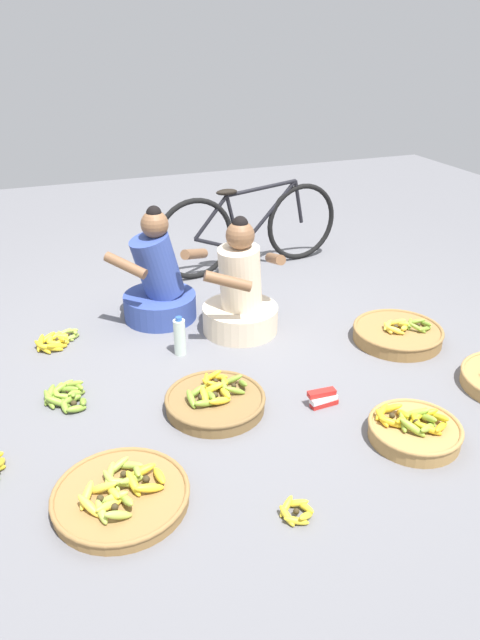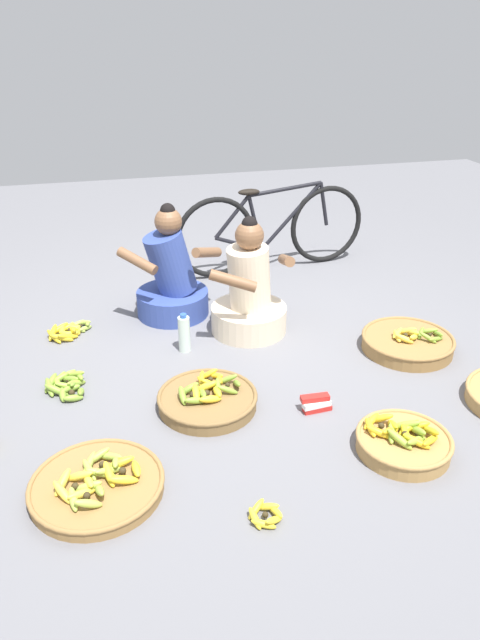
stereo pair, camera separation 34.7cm
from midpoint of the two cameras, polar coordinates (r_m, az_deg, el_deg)
The scene contains 13 objects.
ground_plane at distance 3.81m, azimuth -3.68°, elevation -3.49°, with size 10.00×10.00×0.00m, color slate.
vendor_woman_front at distance 3.99m, azimuth -2.44°, elevation 2.31°, with size 0.65×0.54×0.82m.
vendor_woman_behind at distance 4.23m, azimuth -10.23°, elevation 3.45°, with size 0.76×0.52×0.83m.
bicycle_leaning at distance 5.04m, azimuth -1.01°, elevation 8.81°, with size 1.70×0.23×0.73m.
banana_basket_back_left at distance 2.82m, azimuth -15.10°, elevation -16.19°, with size 0.62×0.62×0.13m.
banana_basket_front_right at distance 4.04m, azimuth 12.70°, elevation -1.34°, with size 0.60×0.60×0.16m.
banana_basket_back_right at distance 3.14m, azimuth 13.51°, elevation -10.39°, with size 0.48×0.48×0.17m.
banana_basket_front_left at distance 3.29m, azimuth -5.46°, elevation -7.88°, with size 0.56×0.56×0.15m.
loose_bananas_mid_right at distance 3.55m, azimuth -19.28°, elevation -7.00°, with size 0.26×0.33×0.10m.
loose_bananas_back_center at distance 2.68m, azimuth 1.60°, elevation -18.20°, with size 0.17×0.17×0.08m.
loose_bananas_near_bicycle at distance 4.15m, azimuth -19.66°, elevation -1.93°, with size 0.32×0.30×0.10m.
water_bottle at distance 3.80m, azimuth -8.49°, elevation -1.69°, with size 0.08×0.08×0.27m.
packet_carton_stack at distance 3.32m, azimuth 5.09°, elevation -7.67°, with size 0.17×0.08×0.09m.
Camera 1 is at (-1.10, -3.10, 1.92)m, focal length 33.02 mm.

